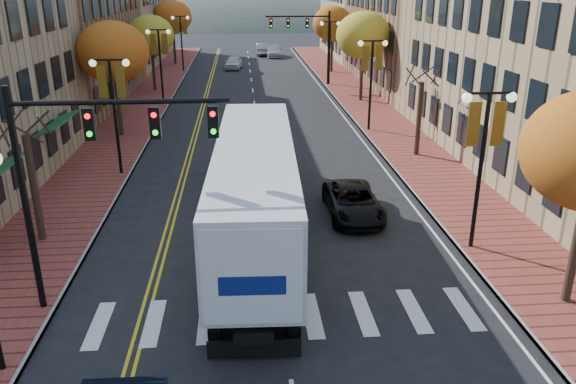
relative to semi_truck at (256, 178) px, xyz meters
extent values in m
plane|color=black|center=(0.61, -7.87, -2.47)|extent=(200.00, 200.00, 0.00)
cube|color=brown|center=(-8.39, 24.63, -2.40)|extent=(4.00, 85.00, 0.15)
cube|color=brown|center=(9.61, 24.63, -2.40)|extent=(4.00, 85.00, 0.15)
cube|color=brown|center=(-16.39, 28.13, 3.03)|extent=(12.00, 24.00, 11.00)
cube|color=#9E8966|center=(-16.39, 53.13, 2.28)|extent=(12.00, 26.00, 9.50)
cube|color=brown|center=(19.11, 34.13, 2.53)|extent=(15.00, 24.00, 10.00)
cube|color=#9E8966|center=(19.11, 56.13, 3.03)|extent=(15.00, 20.00, 11.00)
cylinder|color=#382619|center=(-8.39, 0.13, -0.22)|extent=(0.28, 0.28, 4.20)
cylinder|color=#382619|center=(-8.39, 16.13, 0.13)|extent=(0.28, 0.28, 4.90)
ellipsoid|color=#CB6417|center=(-8.39, 16.13, 2.99)|extent=(4.48, 4.48, 3.81)
cylinder|color=#382619|center=(-8.39, 32.13, -0.05)|extent=(0.28, 0.28, 4.55)
ellipsoid|color=gold|center=(-8.39, 32.13, 2.60)|extent=(4.16, 4.16, 3.54)
cylinder|color=#382619|center=(-8.39, 50.13, 0.20)|extent=(0.28, 0.28, 5.04)
ellipsoid|color=#CB6417|center=(-8.39, 50.13, 3.14)|extent=(4.61, 4.61, 3.92)
cylinder|color=#382619|center=(9.61, 10.13, -0.22)|extent=(0.28, 0.28, 4.20)
cylinder|color=#382619|center=(9.61, 26.13, 0.13)|extent=(0.28, 0.28, 4.90)
ellipsoid|color=gold|center=(9.61, 26.13, 2.99)|extent=(4.48, 4.48, 3.81)
cylinder|color=#382619|center=(9.61, 42.13, 0.06)|extent=(0.28, 0.28, 4.76)
ellipsoid|color=#CB6417|center=(9.61, 42.13, 2.83)|extent=(4.35, 4.35, 3.70)
cylinder|color=black|center=(-6.89, 8.13, 0.53)|extent=(0.16, 0.16, 6.00)
cylinder|color=black|center=(-6.89, 8.13, 3.53)|extent=(1.60, 0.10, 0.10)
sphere|color=#FFF2CC|center=(-7.69, 8.13, 3.38)|extent=(0.36, 0.36, 0.36)
sphere|color=#FFF2CC|center=(-6.09, 8.13, 3.38)|extent=(0.36, 0.36, 0.36)
cube|color=#BA8418|center=(-7.34, 8.13, 2.43)|extent=(0.45, 0.03, 1.60)
cube|color=#BA8418|center=(-6.44, 8.13, 2.43)|extent=(0.45, 0.03, 1.60)
cylinder|color=black|center=(-6.89, 26.13, 0.53)|extent=(0.16, 0.16, 6.00)
cylinder|color=black|center=(-6.89, 26.13, 3.53)|extent=(1.60, 0.10, 0.10)
sphere|color=#FFF2CC|center=(-7.69, 26.13, 3.38)|extent=(0.36, 0.36, 0.36)
sphere|color=#FFF2CC|center=(-6.09, 26.13, 3.38)|extent=(0.36, 0.36, 0.36)
cube|color=#BA8418|center=(-7.34, 26.13, 2.43)|extent=(0.45, 0.03, 1.60)
cube|color=#BA8418|center=(-6.44, 26.13, 2.43)|extent=(0.45, 0.03, 1.60)
cylinder|color=black|center=(-6.89, 44.13, 0.53)|extent=(0.16, 0.16, 6.00)
cylinder|color=black|center=(-6.89, 44.13, 3.53)|extent=(1.60, 0.10, 0.10)
sphere|color=#FFF2CC|center=(-7.69, 44.13, 3.38)|extent=(0.36, 0.36, 0.36)
sphere|color=#FFF2CC|center=(-6.09, 44.13, 3.38)|extent=(0.36, 0.36, 0.36)
cube|color=#BA8418|center=(-7.34, 44.13, 2.43)|extent=(0.45, 0.03, 1.60)
cube|color=#BA8418|center=(-6.44, 44.13, 2.43)|extent=(0.45, 0.03, 1.60)
cylinder|color=black|center=(8.11, -1.87, 0.53)|extent=(0.16, 0.16, 6.00)
cylinder|color=black|center=(8.11, -1.87, 3.53)|extent=(1.60, 0.10, 0.10)
sphere|color=#FFF2CC|center=(7.31, -1.87, 3.38)|extent=(0.36, 0.36, 0.36)
sphere|color=#FFF2CC|center=(8.91, -1.87, 3.38)|extent=(0.36, 0.36, 0.36)
cube|color=#BA8418|center=(7.66, -1.87, 2.43)|extent=(0.45, 0.03, 1.60)
cube|color=#BA8418|center=(8.56, -1.87, 2.43)|extent=(0.45, 0.03, 1.60)
cylinder|color=black|center=(8.11, 16.13, 0.53)|extent=(0.16, 0.16, 6.00)
cylinder|color=black|center=(8.11, 16.13, 3.53)|extent=(1.60, 0.10, 0.10)
sphere|color=#FFF2CC|center=(7.31, 16.13, 3.38)|extent=(0.36, 0.36, 0.36)
sphere|color=#FFF2CC|center=(8.91, 16.13, 3.38)|extent=(0.36, 0.36, 0.36)
cube|color=#BA8418|center=(7.66, 16.13, 2.43)|extent=(0.45, 0.03, 1.60)
cube|color=#BA8418|center=(8.56, 16.13, 2.43)|extent=(0.45, 0.03, 1.60)
cylinder|color=black|center=(8.11, 34.13, 0.53)|extent=(0.16, 0.16, 6.00)
cylinder|color=black|center=(8.11, 34.13, 3.53)|extent=(1.60, 0.10, 0.10)
sphere|color=#FFF2CC|center=(7.31, 34.13, 3.38)|extent=(0.36, 0.36, 0.36)
sphere|color=#FFF2CC|center=(8.91, 34.13, 3.38)|extent=(0.36, 0.36, 0.36)
cube|color=#BA8418|center=(7.66, 34.13, 2.43)|extent=(0.45, 0.03, 1.60)
cube|color=#BA8418|center=(8.56, 34.13, 2.43)|extent=(0.45, 0.03, 1.60)
cylinder|color=black|center=(-6.79, -4.87, 1.03)|extent=(0.20, 0.20, 7.00)
cylinder|color=black|center=(-3.79, -4.87, 4.03)|extent=(6.00, 0.14, 0.14)
cube|color=black|center=(-4.69, -4.87, 3.43)|extent=(0.30, 0.25, 0.90)
sphere|color=#FF0C0C|center=(-4.69, -5.01, 3.68)|extent=(0.16, 0.16, 0.16)
cube|color=black|center=(-2.89, -4.87, 3.43)|extent=(0.30, 0.25, 0.90)
sphere|color=#FF0C0C|center=(-2.89, -5.01, 3.68)|extent=(0.16, 0.16, 0.16)
cube|color=black|center=(-1.27, -4.87, 3.43)|extent=(0.30, 0.25, 0.90)
sphere|color=#FF0C0C|center=(-1.27, -5.01, 3.68)|extent=(0.16, 0.16, 0.16)
cylinder|color=black|center=(8.01, 34.13, 1.03)|extent=(0.20, 0.20, 7.00)
cylinder|color=black|center=(5.01, 34.13, 4.03)|extent=(6.00, 0.14, 0.14)
cube|color=black|center=(5.91, 34.13, 3.43)|extent=(0.30, 0.25, 0.90)
sphere|color=#FF0C0C|center=(5.91, 33.99, 3.68)|extent=(0.16, 0.16, 0.16)
cube|color=black|center=(4.11, 34.13, 3.43)|extent=(0.30, 0.25, 0.90)
sphere|color=#FF0C0C|center=(4.11, 33.99, 3.68)|extent=(0.16, 0.16, 0.16)
cube|color=black|center=(2.49, 34.13, 3.43)|extent=(0.30, 0.25, 0.90)
sphere|color=#FF0C0C|center=(2.49, 33.99, 3.68)|extent=(0.16, 0.16, 0.16)
cube|color=black|center=(-0.05, -1.35, -1.57)|extent=(1.59, 13.78, 0.37)
cube|color=silver|center=(-0.05, -1.35, 0.28)|extent=(3.28, 13.85, 2.96)
cube|color=black|center=(0.28, 7.10, -0.73)|extent=(2.77, 3.27, 2.64)
cylinder|color=black|center=(-1.38, -6.81, -1.94)|extent=(0.41, 1.07, 1.06)
cylinder|color=black|center=(0.84, -6.89, -1.94)|extent=(0.41, 1.07, 1.06)
cylinder|color=black|center=(-1.33, -5.54, -1.94)|extent=(0.41, 1.07, 1.06)
cylinder|color=black|center=(0.89, -5.63, -1.94)|extent=(0.41, 1.07, 1.06)
cylinder|color=black|center=(-0.88, 5.88, -1.94)|extent=(0.41, 1.07, 1.06)
cylinder|color=black|center=(1.34, 5.79, -1.94)|extent=(0.41, 1.07, 1.06)
cylinder|color=black|center=(-0.79, 8.20, -1.94)|extent=(0.41, 1.07, 1.06)
cylinder|color=black|center=(1.43, 8.12, -1.94)|extent=(0.41, 1.07, 1.06)
imported|color=black|center=(4.25, 1.77, -1.81)|extent=(2.20, 4.76, 1.32)
imported|color=silver|center=(-1.27, 45.90, -1.74)|extent=(2.23, 4.47, 1.46)
imported|color=#ACACB4|center=(4.11, 56.61, -1.73)|extent=(2.28, 5.18, 1.48)
imported|color=#9C9CA3|center=(2.66, 58.60, -1.68)|extent=(1.76, 4.86, 1.59)
camera|label=1|loc=(-0.45, -20.54, 7.16)|focal=35.00mm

